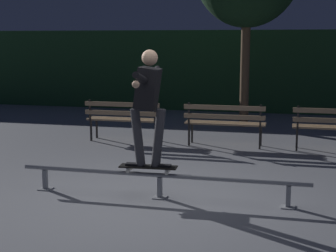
% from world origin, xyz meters
% --- Properties ---
extents(ground_plane, '(90.00, 90.00, 0.00)m').
position_xyz_m(ground_plane, '(0.00, 0.00, 0.00)').
color(ground_plane, slate).
extents(hedge_backdrop, '(24.00, 1.20, 2.38)m').
position_xyz_m(hedge_backdrop, '(0.00, 9.09, 1.19)').
color(hedge_backdrop, '#234C28').
rests_on(hedge_backdrop, ground).
extents(grind_rail, '(3.98, 0.18, 0.34)m').
position_xyz_m(grind_rail, '(0.00, 0.05, 0.27)').
color(grind_rail, gray).
rests_on(grind_rail, ground).
extents(skateboard, '(0.79, 0.25, 0.09)m').
position_xyz_m(skateboard, '(-0.16, 0.05, 0.42)').
color(skateboard, black).
rests_on(skateboard, grind_rail).
extents(skateboarder, '(0.63, 1.41, 1.56)m').
position_xyz_m(skateboarder, '(-0.16, 0.05, 1.35)').
color(skateboarder, black).
rests_on(skateboarder, skateboard).
extents(park_bench_leftmost, '(1.60, 0.41, 0.88)m').
position_xyz_m(park_bench_leftmost, '(-1.69, 3.57, 0.54)').
color(park_bench_leftmost, '#282623').
rests_on(park_bench_leftmost, ground).
extents(park_bench_left_center, '(1.60, 0.41, 0.88)m').
position_xyz_m(park_bench_left_center, '(0.42, 3.57, 0.54)').
color(park_bench_left_center, '#282623').
rests_on(park_bench_left_center, ground).
extents(park_bench_right_center, '(1.60, 0.41, 0.88)m').
position_xyz_m(park_bench_right_center, '(2.52, 3.57, 0.54)').
color(park_bench_right_center, '#282623').
rests_on(park_bench_right_center, ground).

